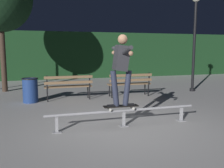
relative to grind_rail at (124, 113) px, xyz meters
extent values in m
plane|color=#ADAAA8|center=(0.00, -0.10, -0.29)|extent=(90.00, 90.00, 0.00)
cube|color=#193D1E|center=(0.00, 10.08, 1.09)|extent=(24.00, 1.20, 2.75)
cylinder|color=#9E9EA3|center=(0.00, 0.00, 0.06)|extent=(3.46, 0.06, 0.06)
cube|color=#9E9EA3|center=(-1.47, 0.00, -0.13)|extent=(0.06, 0.06, 0.32)
cube|color=#9E9EA3|center=(-1.47, 0.00, -0.28)|extent=(0.18, 0.18, 0.01)
cube|color=#9E9EA3|center=(0.00, 0.00, -0.13)|extent=(0.06, 0.06, 0.32)
cube|color=#9E9EA3|center=(0.00, 0.00, -0.28)|extent=(0.18, 0.18, 0.01)
cube|color=#9E9EA3|center=(1.47, 0.00, -0.13)|extent=(0.06, 0.06, 0.32)
cube|color=#9E9EA3|center=(1.47, 0.00, -0.28)|extent=(0.18, 0.18, 0.01)
cube|color=black|center=(-0.07, 0.00, 0.17)|extent=(0.79, 0.24, 0.02)
cube|color=black|center=(-0.07, 0.00, 0.18)|extent=(0.77, 0.23, 0.00)
cube|color=#9E9EA3|center=(0.20, -0.01, 0.15)|extent=(0.06, 0.17, 0.02)
cube|color=#9E9EA3|center=(-0.33, 0.01, 0.15)|extent=(0.06, 0.17, 0.02)
cylinder|color=beige|center=(0.19, -0.09, 0.12)|extent=(0.05, 0.03, 0.05)
cylinder|color=beige|center=(0.20, 0.07, 0.12)|extent=(0.05, 0.03, 0.05)
cylinder|color=beige|center=(-0.34, -0.07, 0.12)|extent=(0.05, 0.03, 0.05)
cylinder|color=beige|center=(-0.33, 0.09, 0.12)|extent=(0.05, 0.03, 0.05)
cube|color=black|center=(0.11, -0.01, 0.20)|extent=(0.26, 0.11, 0.03)
cube|color=black|center=(-0.25, 0.01, 0.20)|extent=(0.26, 0.11, 0.03)
cylinder|color=#282D42|center=(0.07, -0.01, 0.57)|extent=(0.21, 0.13, 0.79)
cylinder|color=#282D42|center=(-0.21, 0.01, 0.57)|extent=(0.21, 0.13, 0.79)
cube|color=#2D2D33|center=(-0.07, 0.00, 1.23)|extent=(0.35, 0.38, 0.57)
cylinder|color=#2D2D33|center=(-0.09, -0.38, 1.39)|extent=(0.11, 0.61, 0.21)
cylinder|color=#2D2D33|center=(-0.05, 0.38, 1.39)|extent=(0.11, 0.61, 0.21)
sphere|color=#A37556|center=(-0.10, -0.66, 1.34)|extent=(0.09, 0.09, 0.09)
sphere|color=#A37556|center=(-0.04, 0.66, 1.34)|extent=(0.09, 0.09, 0.09)
sphere|color=#A37556|center=(-0.04, 0.00, 1.63)|extent=(0.21, 0.21, 0.21)
cube|color=black|center=(-0.12, 3.51, -0.07)|extent=(0.04, 0.04, 0.44)
cube|color=black|center=(-0.12, 3.19, -0.07)|extent=(0.04, 0.04, 0.44)
cube|color=black|center=(-0.13, 3.15, 0.37)|extent=(0.04, 0.04, 0.44)
cube|color=black|center=(-1.53, 3.53, -0.07)|extent=(0.04, 0.04, 0.44)
cube|color=black|center=(-1.53, 3.21, -0.07)|extent=(0.04, 0.04, 0.44)
cube|color=black|center=(-1.53, 3.17, 0.37)|extent=(0.04, 0.04, 0.44)
cube|color=brown|center=(-0.82, 3.50, 0.17)|extent=(1.60, 0.11, 0.04)
cube|color=brown|center=(-0.83, 3.36, 0.17)|extent=(1.60, 0.11, 0.04)
cube|color=brown|center=(-0.83, 3.22, 0.17)|extent=(1.60, 0.11, 0.04)
cube|color=brown|center=(-0.83, 3.15, 0.33)|extent=(1.60, 0.06, 0.09)
cube|color=brown|center=(-0.83, 3.15, 0.51)|extent=(1.60, 0.06, 0.09)
cube|color=black|center=(2.10, 3.51, -0.07)|extent=(0.04, 0.04, 0.44)
cube|color=black|center=(2.09, 3.19, -0.07)|extent=(0.04, 0.04, 0.44)
cube|color=black|center=(2.09, 3.15, 0.37)|extent=(0.04, 0.04, 0.44)
cube|color=black|center=(0.69, 3.53, -0.07)|extent=(0.04, 0.04, 0.44)
cube|color=black|center=(0.69, 3.21, -0.07)|extent=(0.04, 0.04, 0.44)
cube|color=black|center=(0.68, 3.17, 0.37)|extent=(0.04, 0.04, 0.44)
cube|color=brown|center=(1.39, 3.50, 0.17)|extent=(1.60, 0.11, 0.04)
cube|color=brown|center=(1.39, 3.36, 0.17)|extent=(1.60, 0.11, 0.04)
cube|color=brown|center=(1.39, 3.22, 0.17)|extent=(1.60, 0.11, 0.04)
cube|color=brown|center=(1.39, 3.15, 0.33)|extent=(1.60, 0.06, 0.09)
cube|color=brown|center=(1.39, 3.15, 0.51)|extent=(1.60, 0.06, 0.09)
cylinder|color=#3D2D23|center=(-3.13, 5.84, 1.07)|extent=(0.22, 0.22, 2.72)
cylinder|color=black|center=(4.31, 3.66, 1.51)|extent=(0.11, 0.11, 3.60)
cylinder|color=black|center=(4.31, 3.66, -0.23)|extent=(0.20, 0.20, 0.12)
cylinder|color=navy|center=(-2.06, 3.29, 0.10)|extent=(0.48, 0.48, 0.78)
torus|color=black|center=(-2.06, 3.29, 0.49)|extent=(0.52, 0.52, 0.04)
camera|label=1|loc=(-1.80, -5.06, 1.40)|focal=39.59mm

